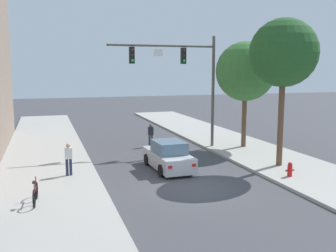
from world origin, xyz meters
TOP-DOWN VIEW (x-y plane):
  - ground_plane at (0.00, 0.00)m, footprint 120.00×120.00m
  - sidewalk_left at (-6.50, 0.00)m, footprint 5.00×60.00m
  - sidewalk_right at (6.50, 0.00)m, footprint 5.00×60.00m
  - traffic_signal_mast at (2.50, 8.13)m, footprint 7.34×0.38m
  - car_lead_silver at (-0.11, 3.48)m, footprint 1.94×4.29m
  - pedestrian_sidewalk_left_walker at (-5.42, 3.36)m, footprint 0.36×0.22m
  - pedestrian_crossing_road at (0.63, 9.87)m, footprint 0.36×0.22m
  - bicycle_leaning at (-6.96, -0.47)m, footprint 0.18×1.77m
  - fire_hydrant at (5.09, -0.20)m, footprint 0.48×0.24m
  - street_tree_nearest at (5.89, 1.93)m, footprint 3.69×3.69m
  - street_tree_second at (6.58, 7.28)m, footprint 4.02×4.02m

SIDE VIEW (x-z plane):
  - ground_plane at x=0.00m, z-range 0.00..0.00m
  - sidewalk_left at x=-6.50m, z-range 0.00..0.15m
  - sidewalk_right at x=6.50m, z-range 0.00..0.15m
  - fire_hydrant at x=5.09m, z-range 0.15..0.87m
  - bicycle_leaning at x=-6.96m, z-range 0.05..1.03m
  - car_lead_silver at x=-0.11m, z-range -0.08..1.52m
  - pedestrian_crossing_road at x=0.63m, z-range 0.09..1.73m
  - pedestrian_sidewalk_left_walker at x=-5.42m, z-range 0.24..1.88m
  - street_tree_second at x=6.58m, z-range 1.71..8.88m
  - traffic_signal_mast at x=2.50m, z-range 1.63..9.13m
  - street_tree_nearest at x=5.89m, z-range 2.28..10.31m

